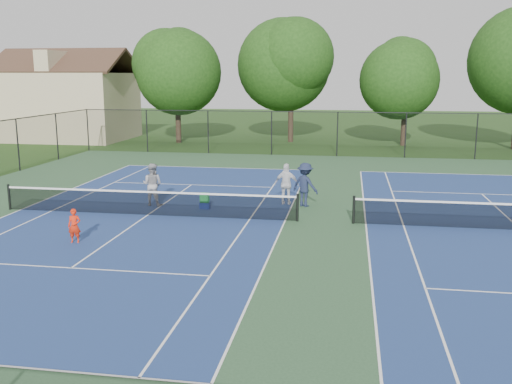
% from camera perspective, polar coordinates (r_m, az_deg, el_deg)
% --- Properties ---
extents(ground, '(140.00, 140.00, 0.00)m').
position_cam_1_polar(ground, '(21.69, 6.92, -3.05)').
color(ground, '#234716').
rests_on(ground, ground).
extents(court_pad, '(36.00, 36.00, 0.01)m').
position_cam_1_polar(court_pad, '(21.69, 6.92, -3.04)').
color(court_pad, '#294A2E').
rests_on(court_pad, ground).
extents(tennis_court_left, '(12.00, 23.83, 1.07)m').
position_cam_1_polar(tennis_court_left, '(23.01, -10.78, -2.07)').
color(tennis_court_left, navy).
rests_on(tennis_court_left, ground).
extents(perimeter_fence, '(36.08, 36.08, 3.02)m').
position_cam_1_polar(perimeter_fence, '(21.34, 7.02, 1.11)').
color(perimeter_fence, black).
rests_on(perimeter_fence, ground).
extents(tree_back_a, '(6.80, 6.80, 9.15)m').
position_cam_1_polar(tree_back_a, '(47.04, -7.93, 12.25)').
color(tree_back_a, '#2D2116').
rests_on(tree_back_a, ground).
extents(tree_back_b, '(7.60, 7.60, 10.03)m').
position_cam_1_polar(tree_back_b, '(47.23, 3.56, 13.01)').
color(tree_back_b, '#2D2116').
rests_on(tree_back_b, ground).
extents(tree_back_c, '(6.00, 6.00, 8.40)m').
position_cam_1_polar(tree_back_c, '(46.16, 14.82, 11.30)').
color(tree_back_c, '#2D2116').
rests_on(tree_back_c, ground).
extents(clapboard_house, '(10.80, 8.10, 7.65)m').
position_cam_1_polar(clapboard_house, '(51.82, -18.25, 8.46)').
color(clapboard_house, tan).
rests_on(clapboard_house, ground).
extents(child_player, '(0.46, 0.35, 1.15)m').
position_cam_1_polar(child_player, '(19.78, -17.71, -3.25)').
color(child_player, red).
rests_on(child_player, ground).
extents(instructor, '(0.94, 0.77, 1.81)m').
position_cam_1_polar(instructor, '(24.55, -10.32, 0.75)').
color(instructor, '#969698').
rests_on(instructor, ground).
extents(bystander_a, '(1.06, 0.48, 1.78)m').
position_cam_1_polar(bystander_a, '(24.35, 3.07, 0.79)').
color(bystander_a, silver).
rests_on(bystander_a, ground).
extents(bystander_b, '(1.39, 1.20, 1.86)m').
position_cam_1_polar(bystander_b, '(24.06, 4.93, 0.73)').
color(bystander_b, '#1B243D').
rests_on(bystander_b, ground).
extents(ball_crate, '(0.42, 0.28, 0.28)m').
position_cam_1_polar(ball_crate, '(23.76, -5.15, -1.37)').
color(ball_crate, navy).
rests_on(ball_crate, ground).
extents(ball_hopper, '(0.36, 0.28, 0.39)m').
position_cam_1_polar(ball_hopper, '(23.69, -5.16, -0.59)').
color(ball_hopper, green).
rests_on(ball_hopper, ball_crate).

